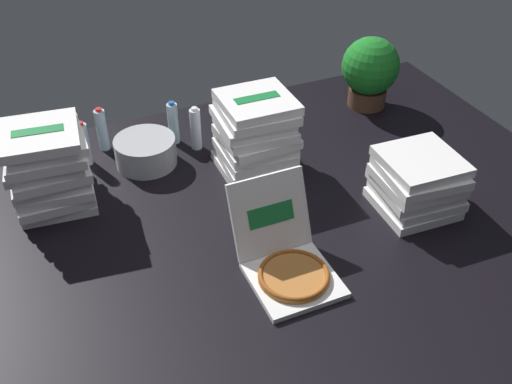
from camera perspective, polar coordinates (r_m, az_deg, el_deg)
ground_plane at (r=2.74m, az=1.08°, el=-3.59°), size 3.20×2.40×0.02m
open_pizza_box at (r=2.49m, az=2.93°, el=-6.35°), size 0.34×0.48×0.34m
pizza_stack_left_mid at (r=2.88m, az=14.98°, el=0.83°), size 0.38×0.39×0.27m
pizza_stack_right_near at (r=2.92m, az=-19.01°, el=2.22°), size 0.39×0.40×0.41m
pizza_stack_center_near at (r=2.99m, az=-0.08°, el=5.39°), size 0.38×0.38×0.41m
ice_bucket at (r=3.16m, az=-10.39°, el=3.79°), size 0.31×0.31×0.14m
water_bottle_0 at (r=3.30m, az=-14.35°, el=5.73°), size 0.06×0.06×0.25m
water_bottle_1 at (r=3.22m, az=-5.72°, el=5.96°), size 0.06×0.06×0.25m
water_bottle_2 at (r=3.29m, az=-7.83°, el=6.47°), size 0.06×0.06×0.25m
water_bottle_3 at (r=3.21m, az=-15.93°, el=4.39°), size 0.06×0.06×0.25m
potted_plant at (r=3.64m, az=10.73°, el=11.27°), size 0.34×0.34×0.42m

